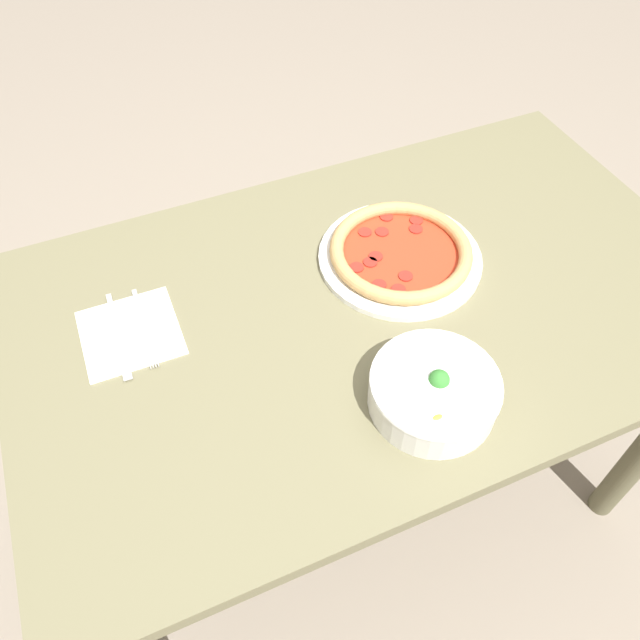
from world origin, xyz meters
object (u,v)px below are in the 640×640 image
at_px(bowl, 434,390).
at_px(pizza, 400,253).
at_px(knife, 117,331).
at_px(fork, 144,326).

bearing_deg(bowl, pizza, -109.01).
distance_m(pizza, knife, 0.53).
bearing_deg(fork, bowl, 51.14).
relative_size(pizza, fork, 1.69).
relative_size(fork, knife, 0.92).
bearing_deg(knife, fork, 83.47).
height_order(pizza, knife, pizza).
distance_m(fork, knife, 0.04).
distance_m(pizza, bowl, 0.32).
bearing_deg(fork, pizza, 88.74).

